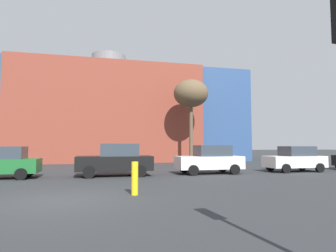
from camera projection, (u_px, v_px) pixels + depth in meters
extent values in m
plane|color=#2D3033|center=(61.00, 200.00, 9.19)|extent=(200.00, 200.00, 0.00)
cube|color=brown|center=(108.00, 116.00, 34.01)|extent=(19.83, 11.13, 10.58)
cube|color=#2D4C7F|center=(210.00, 118.00, 37.01)|extent=(6.07, 10.02, 10.56)
cylinder|color=slate|center=(109.00, 64.00, 34.44)|extent=(4.00, 4.00, 2.00)
cube|color=#333D47|center=(5.00, 153.00, 15.36)|extent=(1.98, 1.51, 0.66)
cylinder|color=black|center=(21.00, 174.00, 14.69)|extent=(0.60, 0.21, 0.60)
cylinder|color=black|center=(29.00, 171.00, 16.37)|extent=(0.60, 0.21, 0.60)
cube|color=black|center=(115.00, 163.00, 16.66)|extent=(4.32, 1.85, 0.82)
cube|color=#333D47|center=(119.00, 150.00, 16.78)|extent=(2.16, 1.65, 0.72)
cylinder|color=black|center=(89.00, 172.00, 15.39)|extent=(0.66, 0.23, 0.66)
cylinder|color=black|center=(90.00, 169.00, 17.23)|extent=(0.66, 0.23, 0.66)
cylinder|color=black|center=(140.00, 171.00, 16.04)|extent=(0.66, 0.23, 0.66)
cylinder|color=black|center=(136.00, 169.00, 17.88)|extent=(0.66, 0.23, 0.66)
cube|color=white|center=(209.00, 162.00, 18.02)|extent=(4.11, 1.76, 0.78)
cube|color=#333D47|center=(212.00, 151.00, 18.12)|extent=(2.06, 1.57, 0.69)
cylinder|color=black|center=(193.00, 170.00, 16.81)|extent=(0.63, 0.22, 0.63)
cylinder|color=black|center=(185.00, 168.00, 18.56)|extent=(0.63, 0.22, 0.63)
cylinder|color=black|center=(235.00, 169.00, 17.42)|extent=(0.63, 0.22, 0.63)
cylinder|color=black|center=(222.00, 167.00, 19.17)|extent=(0.63, 0.22, 0.63)
cube|color=white|center=(294.00, 162.00, 19.45)|extent=(3.96, 1.70, 0.75)
cube|color=#333D47|center=(297.00, 151.00, 19.55)|extent=(1.98, 1.51, 0.66)
cylinder|color=black|center=(286.00, 168.00, 18.28)|extent=(0.60, 0.21, 0.60)
cylinder|color=black|center=(270.00, 167.00, 19.97)|extent=(0.60, 0.21, 0.60)
cylinder|color=black|center=(320.00, 168.00, 18.87)|extent=(0.60, 0.21, 0.60)
cylinder|color=black|center=(302.00, 166.00, 20.56)|extent=(0.60, 0.21, 0.60)
cylinder|color=brown|center=(191.00, 133.00, 27.33)|extent=(0.36, 0.36, 5.86)
ellipsoid|color=brown|center=(191.00, 93.00, 27.59)|extent=(3.33, 3.33, 2.66)
cylinder|color=yellow|center=(135.00, 178.00, 10.26)|extent=(0.24, 0.24, 1.18)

